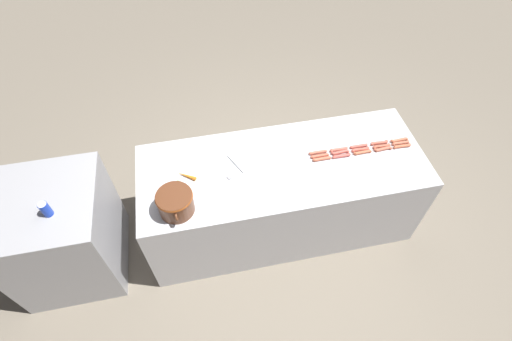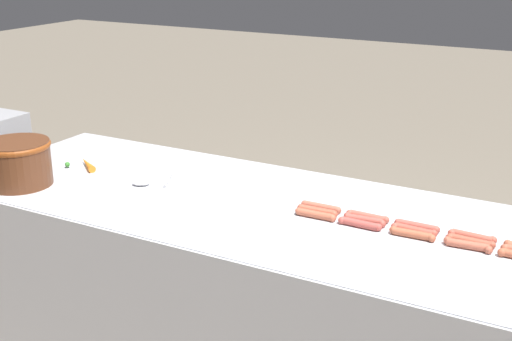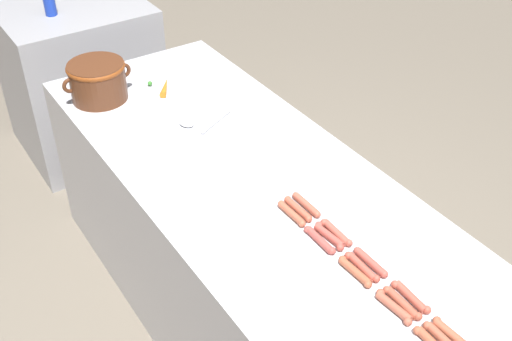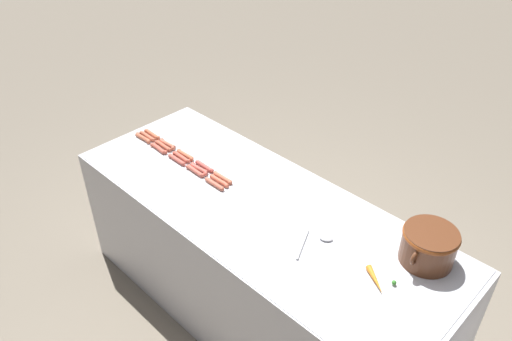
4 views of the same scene
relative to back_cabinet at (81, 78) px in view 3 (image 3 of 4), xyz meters
name	(u,v)px [view 3 (image 3 of 4)]	position (x,y,z in m)	size (l,w,h in m)	color
ground_plane	(250,317)	(0.06, -1.86, -0.48)	(20.00, 20.00, 0.00)	#756B5B
griddle_counter	(249,251)	(0.06, -1.86, -0.05)	(0.91, 2.37, 0.88)	#BCBCC1
back_cabinet	(81,78)	(0.00, 0.00, 0.00)	(0.83, 0.80, 0.97)	#A0A0A4
hot_dog_1	(394,307)	(0.04, -2.72, 0.41)	(0.04, 0.16, 0.03)	#B85D45
hot_dog_2	(355,272)	(0.04, -2.54, 0.41)	(0.03, 0.16, 0.03)	#B85C3E
hot_dog_3	(320,240)	(0.03, -2.35, 0.41)	(0.03, 0.16, 0.03)	#BA4F46
hot_dog_4	(292,214)	(0.04, -2.18, 0.41)	(0.03, 0.16, 0.03)	#BA5D42
hot_dog_5	(444,340)	(0.07, -2.90, 0.41)	(0.03, 0.16, 0.03)	#B35C43
hot_dog_6	(402,303)	(0.07, -2.72, 0.41)	(0.03, 0.16, 0.03)	#B0543E
hot_dog_7	(362,267)	(0.07, -2.53, 0.41)	(0.03, 0.16, 0.03)	#BD5242
hot_dog_8	(329,236)	(0.08, -2.36, 0.41)	(0.04, 0.16, 0.03)	#B95246
hot_dog_9	(298,209)	(0.07, -2.18, 0.41)	(0.03, 0.16, 0.03)	#BE5840
hot_dog_10	(453,336)	(0.11, -2.90, 0.41)	(0.03, 0.16, 0.03)	#B85E41
hot_dog_11	(411,297)	(0.11, -2.72, 0.41)	(0.04, 0.16, 0.03)	#BB5543
hot_dog_12	(371,262)	(0.11, -2.53, 0.41)	(0.03, 0.16, 0.03)	#B85245
hot_dog_13	(336,233)	(0.11, -2.35, 0.41)	(0.03, 0.16, 0.03)	#B45546
hot_dog_14	(306,205)	(0.11, -2.17, 0.41)	(0.03, 0.16, 0.03)	#B65B46
bean_pot	(97,79)	(-0.21, -0.98, 0.50)	(0.34, 0.27, 0.18)	#562D19
serving_spoon	(196,123)	(0.05, -1.44, 0.40)	(0.26, 0.15, 0.02)	#B7B7BC
carrot	(164,86)	(0.08, -1.07, 0.41)	(0.12, 0.16, 0.03)	orange
soda_can	(50,4)	(-0.13, -0.10, 0.55)	(0.07, 0.07, 0.12)	#1938B2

